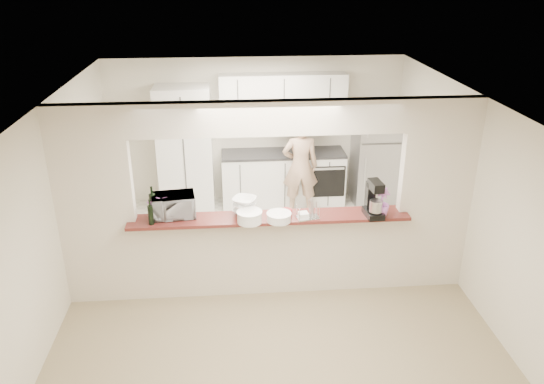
{
  "coord_description": "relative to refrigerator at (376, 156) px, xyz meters",
  "views": [
    {
      "loc": [
        -0.45,
        -5.8,
        3.91
      ],
      "look_at": [
        0.06,
        0.3,
        1.25
      ],
      "focal_mm": 35.0,
      "sensor_mm": 36.0,
      "label": 1
    }
  ],
  "objects": [
    {
      "name": "kitchen_cabinets",
      "position": [
        -2.24,
        0.07,
        0.12
      ],
      "size": [
        3.15,
        0.62,
        2.25
      ],
      "color": "white",
      "rests_on": "floor"
    },
    {
      "name": "red_bowl",
      "position": [
        -1.85,
        -2.68,
        0.27
      ],
      "size": [
        0.15,
        0.15,
        0.07
      ],
      "primitive_type": "cylinder",
      "color": "maroon",
      "rests_on": "bar_counter"
    },
    {
      "name": "tile_overlay",
      "position": [
        -2.05,
        -1.1,
        -0.84
      ],
      "size": [
        5.0,
        2.9,
        0.01
      ],
      "primitive_type": "cube",
      "color": "beige",
      "rests_on": "floor"
    },
    {
      "name": "floor",
      "position": [
        -2.05,
        -2.65,
        -0.85
      ],
      "size": [
        6.0,
        6.0,
        0.0
      ],
      "primitive_type": "plane",
      "color": "tan",
      "rests_on": "ground"
    },
    {
      "name": "flower_right",
      "position": [
        -0.72,
        -2.8,
        0.42
      ],
      "size": [
        0.26,
        0.26,
        0.37
      ],
      "primitive_type": "imported",
      "rotation": [
        0.0,
        0.0,
        0.32
      ],
      "color": "#BD6FCF",
      "rests_on": "bar_counter"
    },
    {
      "name": "refrigerator",
      "position": [
        0.0,
        0.0,
        0.0
      ],
      "size": [
        0.75,
        0.7,
        1.7
      ],
      "primitive_type": "cube",
      "color": "#A1A1A6",
      "rests_on": "floor"
    },
    {
      "name": "wine_bottle_b",
      "position": [
        -3.45,
        -2.8,
        0.36
      ],
      "size": [
        0.06,
        0.06,
        0.32
      ],
      "color": "black",
      "rests_on": "bar_counter"
    },
    {
      "name": "plate_stack_a",
      "position": [
        -2.3,
        -2.84,
        0.31
      ],
      "size": [
        0.3,
        0.3,
        0.14
      ],
      "color": "white",
      "rests_on": "bar_counter"
    },
    {
      "name": "partition",
      "position": [
        -2.05,
        -2.65,
        0.63
      ],
      "size": [
        5.0,
        0.15,
        2.5
      ],
      "color": "beige",
      "rests_on": "floor"
    },
    {
      "name": "toaster_oven",
      "position": [
        -3.2,
        -2.6,
        0.38
      ],
      "size": [
        0.54,
        0.4,
        0.28
      ],
      "primitive_type": "imported",
      "rotation": [
        0.0,
        0.0,
        0.13
      ],
      "color": "#A4A5A9",
      "rests_on": "bar_counter"
    },
    {
      "name": "plate_stack_b",
      "position": [
        -1.95,
        -2.84,
        0.29
      ],
      "size": [
        0.3,
        0.3,
        0.1
      ],
      "color": "white",
      "rests_on": "bar_counter"
    },
    {
      "name": "serving_bowls",
      "position": [
        -2.35,
        -2.6,
        0.34
      ],
      "size": [
        0.37,
        0.37,
        0.2
      ],
      "primitive_type": "imported",
      "rotation": [
        0.0,
        0.0,
        -0.42
      ],
      "color": "white",
      "rests_on": "bar_counter"
    },
    {
      "name": "person",
      "position": [
        -1.36,
        -0.35,
        -0.03
      ],
      "size": [
        0.6,
        0.4,
        1.64
      ],
      "primitive_type": "imported",
      "rotation": [
        0.0,
        0.0,
        3.15
      ],
      "color": "tan",
      "rests_on": "floor"
    },
    {
      "name": "flower_left",
      "position": [
        -3.38,
        -2.6,
        0.39
      ],
      "size": [
        0.29,
        0.26,
        0.3
      ],
      "primitive_type": "imported",
      "rotation": [
        0.0,
        0.0,
        0.13
      ],
      "color": "#C4679C",
      "rests_on": "bar_counter"
    },
    {
      "name": "utensil_caddy",
      "position": [
        -1.6,
        -2.8,
        0.34
      ],
      "size": [
        0.29,
        0.19,
        0.25
      ],
      "color": "silver",
      "rests_on": "bar_counter"
    },
    {
      "name": "tan_bowl",
      "position": [
        -1.93,
        -2.68,
        0.27
      ],
      "size": [
        0.13,
        0.13,
        0.06
      ],
      "primitive_type": "cylinder",
      "color": "beige",
      "rests_on": "bar_counter"
    },
    {
      "name": "stand_mixer",
      "position": [
        -0.8,
        -2.78,
        0.44
      ],
      "size": [
        0.22,
        0.33,
        0.46
      ],
      "color": "black",
      "rests_on": "bar_counter"
    },
    {
      "name": "bar_counter",
      "position": [
        -2.05,
        -2.65,
        -0.27
      ],
      "size": [
        3.4,
        0.38,
        1.09
      ],
      "color": "beige",
      "rests_on": "floor"
    },
    {
      "name": "wine_bottle_a",
      "position": [
        -3.45,
        -2.58,
        0.39
      ],
      "size": [
        0.08,
        0.08,
        0.39
      ],
      "color": "black",
      "rests_on": "bar_counter"
    }
  ]
}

